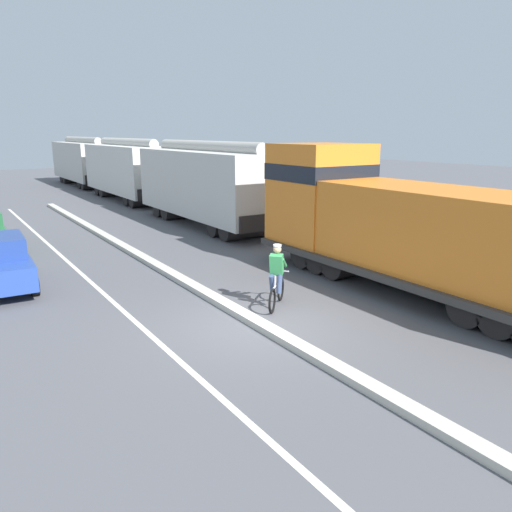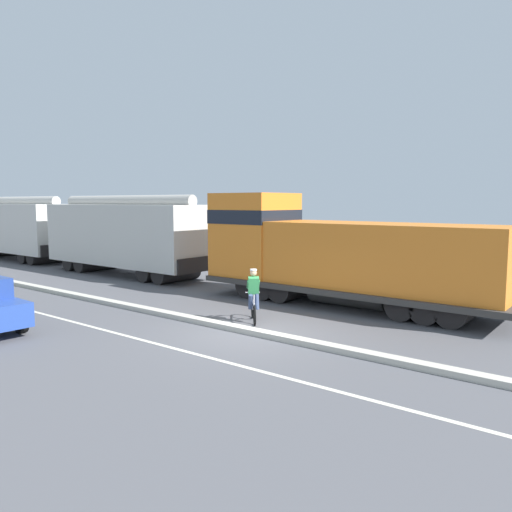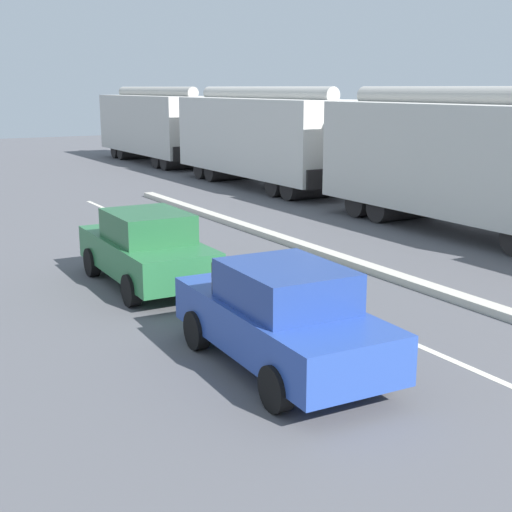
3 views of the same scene
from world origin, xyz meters
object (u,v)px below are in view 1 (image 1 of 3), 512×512
Objects in this scene: hopper_car_trailing at (83,162)px; hopper_car_lead at (207,184)px; hopper_car_middle at (128,170)px; locomotive at (397,228)px; cyclist at (277,278)px.

hopper_car_lead is at bearing -90.00° from hopper_car_trailing.
hopper_car_lead and hopper_car_middle have the same top height.
hopper_car_lead is 11.60m from hopper_car_middle.
locomotive is 1.10× the size of hopper_car_middle.
hopper_car_lead is at bearing 70.87° from cyclist.
hopper_car_trailing is 6.18× the size of cyclist.
locomotive is 6.77× the size of cyclist.
hopper_car_middle is at bearing 90.00° from hopper_car_lead.
hopper_car_trailing is (0.00, 35.36, 0.28)m from locomotive.
locomotive is 12.16m from hopper_car_lead.
locomotive reaches higher than hopper_car_lead.
locomotive is at bearing -6.09° from cyclist.
locomotive is at bearing -90.00° from hopper_car_middle.
locomotive is 23.76m from hopper_car_middle.
hopper_car_lead and hopper_car_trailing have the same top height.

